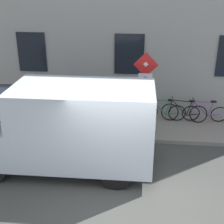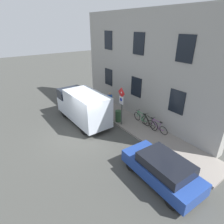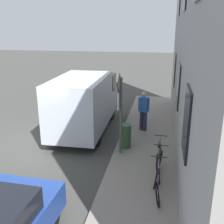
{
  "view_description": "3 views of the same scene",
  "coord_description": "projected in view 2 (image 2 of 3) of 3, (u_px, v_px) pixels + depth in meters",
  "views": [
    {
      "loc": [
        -6.46,
        -0.54,
        5.09
      ],
      "look_at": [
        2.55,
        0.39,
        1.23
      ],
      "focal_mm": 49.86,
      "sensor_mm": 36.0,
      "label": 1
    },
    {
      "loc": [
        -4.57,
        -10.05,
        6.94
      ],
      "look_at": [
        2.36,
        -0.48,
        1.31
      ],
      "focal_mm": 29.61,
      "sensor_mm": 36.0,
      "label": 2
    },
    {
      "loc": [
        4.45,
        -9.38,
        4.51
      ],
      "look_at": [
        2.56,
        0.74,
        1.22
      ],
      "focal_mm": 43.33,
      "sensor_mm": 36.0,
      "label": 3
    }
  ],
  "objects": [
    {
      "name": "ground_plane",
      "position": [
        80.0,
        135.0,
        12.75
      ],
      "size": [
        80.0,
        80.0,
        0.0
      ],
      "primitive_type": "plane",
      "color": "#3E3F3B"
    },
    {
      "name": "bicycle_black",
      "position": [
        149.0,
        122.0,
        13.36
      ],
      "size": [
        0.46,
        1.71,
        0.89
      ],
      "rotation": [
        0.0,
        0.0,
        1.48
      ],
      "color": "black",
      "rests_on": "sidewalk_slab"
    },
    {
      "name": "bicycle_green",
      "position": [
        142.0,
        118.0,
        13.93
      ],
      "size": [
        0.46,
        1.71,
        0.89
      ],
      "rotation": [
        0.0,
        0.0,
        1.52
      ],
      "color": "black",
      "rests_on": "sidewalk_slab"
    },
    {
      "name": "bicycle_purple",
      "position": [
        157.0,
        127.0,
        12.79
      ],
      "size": [
        0.46,
        1.71,
        0.89
      ],
      "rotation": [
        0.0,
        0.0,
        1.58
      ],
      "color": "black",
      "rests_on": "sidewalk_slab"
    },
    {
      "name": "sign_post_stacked",
      "position": [
        121.0,
        101.0,
        13.07
      ],
      "size": [
        0.16,
        0.56,
        2.78
      ],
      "color": "#474C47",
      "rests_on": "sidewalk_slab"
    },
    {
      "name": "sidewalk_slab",
      "position": [
        125.0,
        119.0,
        14.82
      ],
      "size": [
        2.17,
        15.59,
        0.14
      ],
      "primitive_type": "cube",
      "color": "gray",
      "rests_on": "ground_plane"
    },
    {
      "name": "delivery_van",
      "position": [
        83.0,
        106.0,
        13.99
      ],
      "size": [
        2.06,
        5.35,
        2.5
      ],
      "rotation": [
        0.0,
        0.0,
        1.58
      ],
      "color": "silver",
      "rests_on": "ground_plane"
    },
    {
      "name": "building_facade",
      "position": [
        141.0,
        68.0,
        13.9
      ],
      "size": [
        0.75,
        13.59,
        7.93
      ],
      "color": "#989690",
      "rests_on": "ground_plane"
    },
    {
      "name": "parked_hatchback",
      "position": [
        162.0,
        169.0,
        8.76
      ],
      "size": [
        1.9,
        4.07,
        1.38
      ],
      "rotation": [
        0.0,
        0.0,
        1.53
      ],
      "color": "navy",
      "rests_on": "ground_plane"
    },
    {
      "name": "litter_bin",
      "position": [
        118.0,
        116.0,
        14.13
      ],
      "size": [
        0.44,
        0.44,
        0.9
      ],
      "primitive_type": "cylinder",
      "color": "#2D5133",
      "rests_on": "sidewalk_slab"
    },
    {
      "name": "pedestrian",
      "position": [
        110.0,
        101.0,
        15.57
      ],
      "size": [
        0.47,
        0.4,
        1.72
      ],
      "rotation": [
        0.0,
        0.0,
        4.31
      ],
      "color": "#262B47",
      "rests_on": "sidewalk_slab"
    }
  ]
}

